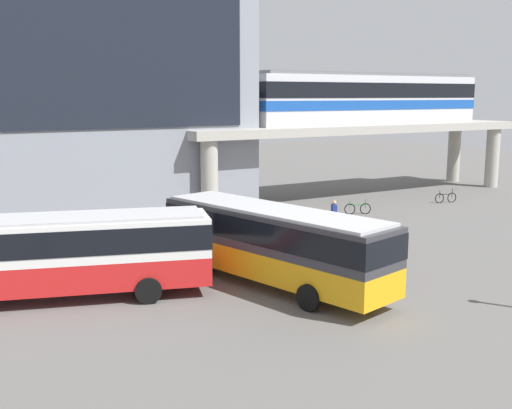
{
  "coord_description": "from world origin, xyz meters",
  "views": [
    {
      "loc": [
        -14.41,
        -16.93,
        7.71
      ],
      "look_at": [
        1.25,
        9.8,
        2.2
      ],
      "focal_mm": 43.33,
      "sensor_mm": 36.0,
      "label": 1
    }
  ],
  "objects_px": {
    "bus_main": "(272,238)",
    "bicycle_red": "(270,212)",
    "bicycle_black": "(446,198)",
    "train": "(368,98)",
    "bus_secondary": "(63,248)",
    "pedestrian_by_bike_rack": "(334,217)",
    "station_building": "(2,45)",
    "bicycle_green": "(358,209)"
  },
  "relations": [
    {
      "from": "train",
      "to": "bicycle_red",
      "type": "distance_m",
      "value": 13.93
    },
    {
      "from": "train",
      "to": "bicycle_green",
      "type": "bearing_deg",
      "value": -133.85
    },
    {
      "from": "station_building",
      "to": "train",
      "type": "bearing_deg",
      "value": -9.68
    },
    {
      "from": "bicycle_black",
      "to": "pedestrian_by_bike_rack",
      "type": "bearing_deg",
      "value": -164.11
    },
    {
      "from": "train",
      "to": "bus_main",
      "type": "xyz_separation_m",
      "value": [
        -18.62,
        -16.12,
        -5.5
      ]
    },
    {
      "from": "station_building",
      "to": "bicycle_red",
      "type": "distance_m",
      "value": 19.36
    },
    {
      "from": "bus_secondary",
      "to": "pedestrian_by_bike_rack",
      "type": "bearing_deg",
      "value": 14.5
    },
    {
      "from": "bus_main",
      "to": "train",
      "type": "bearing_deg",
      "value": 40.87
    },
    {
      "from": "bus_main",
      "to": "bicycle_red",
      "type": "distance_m",
      "value": 14.22
    },
    {
      "from": "train",
      "to": "station_building",
      "type": "bearing_deg",
      "value": 170.32
    },
    {
      "from": "station_building",
      "to": "pedestrian_by_bike_rack",
      "type": "xyz_separation_m",
      "value": [
        14.97,
        -13.77,
        -9.83
      ]
    },
    {
      "from": "bicycle_green",
      "to": "bus_main",
      "type": "bearing_deg",
      "value": -141.75
    },
    {
      "from": "train",
      "to": "bicycle_black",
      "type": "bearing_deg",
      "value": -65.28
    },
    {
      "from": "station_building",
      "to": "bicycle_green",
      "type": "xyz_separation_m",
      "value": [
        19.64,
        -10.23,
        -10.34
      ]
    },
    {
      "from": "station_building",
      "to": "bicycle_red",
      "type": "bearing_deg",
      "value": -30.8
    },
    {
      "from": "bicycle_red",
      "to": "station_building",
      "type": "bearing_deg",
      "value": 149.2
    },
    {
      "from": "train",
      "to": "bus_main",
      "type": "height_order",
      "value": "train"
    },
    {
      "from": "bus_main",
      "to": "bus_secondary",
      "type": "distance_m",
      "value": 8.16
    },
    {
      "from": "train",
      "to": "bicycle_black",
      "type": "distance_m",
      "value": 9.53
    },
    {
      "from": "bus_main",
      "to": "bicycle_red",
      "type": "bearing_deg",
      "value": 58.59
    },
    {
      "from": "pedestrian_by_bike_rack",
      "to": "bicycle_red",
      "type": "bearing_deg",
      "value": 99.57
    },
    {
      "from": "train",
      "to": "bicycle_black",
      "type": "height_order",
      "value": "train"
    },
    {
      "from": "train",
      "to": "bus_secondary",
      "type": "height_order",
      "value": "train"
    },
    {
      "from": "station_building",
      "to": "bus_secondary",
      "type": "bearing_deg",
      "value": -93.39
    },
    {
      "from": "bicycle_red",
      "to": "pedestrian_by_bike_rack",
      "type": "height_order",
      "value": "pedestrian_by_bike_rack"
    },
    {
      "from": "bicycle_black",
      "to": "bicycle_red",
      "type": "bearing_deg",
      "value": 173.09
    },
    {
      "from": "bus_main",
      "to": "bicycle_red",
      "type": "xyz_separation_m",
      "value": [
        7.36,
        12.05,
        -1.63
      ]
    },
    {
      "from": "bicycle_red",
      "to": "pedestrian_by_bike_rack",
      "type": "xyz_separation_m",
      "value": [
        0.91,
        -5.39,
        0.51
      ]
    },
    {
      "from": "pedestrian_by_bike_rack",
      "to": "bicycle_green",
      "type": "bearing_deg",
      "value": 37.09
    },
    {
      "from": "bus_secondary",
      "to": "bicycle_green",
      "type": "xyz_separation_m",
      "value": [
        20.7,
        7.68,
        -1.63
      ]
    },
    {
      "from": "pedestrian_by_bike_rack",
      "to": "station_building",
      "type": "bearing_deg",
      "value": 137.4
    },
    {
      "from": "bicycle_red",
      "to": "bicycle_green",
      "type": "relative_size",
      "value": 1.06
    },
    {
      "from": "pedestrian_by_bike_rack",
      "to": "bus_main",
      "type": "bearing_deg",
      "value": -141.11
    },
    {
      "from": "bicycle_black",
      "to": "bicycle_red",
      "type": "relative_size",
      "value": 0.99
    },
    {
      "from": "station_building",
      "to": "pedestrian_by_bike_rack",
      "type": "bearing_deg",
      "value": -42.6
    },
    {
      "from": "bus_main",
      "to": "pedestrian_by_bike_rack",
      "type": "relative_size",
      "value": 6.18
    },
    {
      "from": "bus_secondary",
      "to": "bicycle_black",
      "type": "distance_m",
      "value": 30.11
    },
    {
      "from": "bicycle_black",
      "to": "pedestrian_by_bike_rack",
      "type": "distance_m",
      "value": 13.52
    },
    {
      "from": "pedestrian_by_bike_rack",
      "to": "bicycle_black",
      "type": "bearing_deg",
      "value": 15.89
    },
    {
      "from": "bicycle_green",
      "to": "pedestrian_by_bike_rack",
      "type": "distance_m",
      "value": 5.88
    },
    {
      "from": "train",
      "to": "bicycle_red",
      "type": "xyz_separation_m",
      "value": [
        -11.26,
        -4.06,
        -7.13
      ]
    },
    {
      "from": "bicycle_red",
      "to": "pedestrian_by_bike_rack",
      "type": "relative_size",
      "value": 0.97
    }
  ]
}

